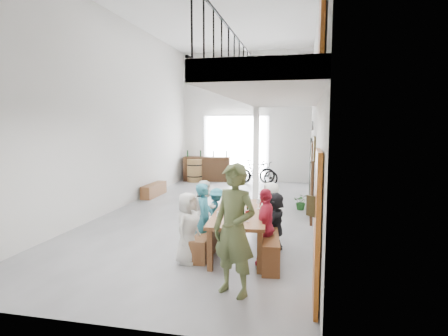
% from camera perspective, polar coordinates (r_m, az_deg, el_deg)
% --- Properties ---
extents(floor, '(12.00, 12.00, 0.00)m').
position_cam_1_polar(floor, '(10.49, -1.98, -6.77)').
color(floor, '#606062').
rests_on(floor, ground).
extents(room_walls, '(12.00, 12.00, 12.00)m').
position_cam_1_polar(room_walls, '(10.26, -2.06, 12.91)').
color(room_walls, silver).
rests_on(room_walls, ground).
extents(gateway_portal, '(2.80, 0.08, 2.80)m').
position_cam_1_polar(gateway_portal, '(16.13, 1.83, 2.96)').
color(gateway_portal, white).
rests_on(gateway_portal, ground).
extents(right_wall_decor, '(0.07, 8.28, 5.07)m').
position_cam_1_polar(right_wall_decor, '(8.05, 13.52, 1.54)').
color(right_wall_decor, '#AA531E').
rests_on(right_wall_decor, ground).
extents(balcony, '(1.52, 5.62, 4.00)m').
position_cam_1_polar(balcony, '(6.80, 7.81, 11.06)').
color(balcony, white).
rests_on(balcony, ground).
extents(tasting_table, '(1.16, 2.47, 0.79)m').
position_cam_1_polar(tasting_table, '(7.19, 2.60, -7.24)').
color(tasting_table, brown).
rests_on(tasting_table, ground).
extents(bench_inner, '(0.30, 1.83, 0.42)m').
position_cam_1_polar(bench_inner, '(7.46, -2.17, -10.68)').
color(bench_inner, brown).
rests_on(bench_inner, ground).
extents(bench_wall, '(0.54, 2.26, 0.52)m').
position_cam_1_polar(bench_wall, '(7.19, 6.96, -11.01)').
color(bench_wall, brown).
rests_on(bench_wall, ground).
extents(tableware, '(0.59, 1.41, 0.35)m').
position_cam_1_polar(tableware, '(6.88, 2.35, -6.02)').
color(tableware, black).
rests_on(tableware, tasting_table).
extents(side_bench, '(0.34, 1.51, 0.42)m').
position_cam_1_polar(side_bench, '(13.01, -10.63, -3.30)').
color(side_bench, brown).
rests_on(side_bench, ground).
extents(oak_barrel, '(0.66, 0.66, 0.97)m').
position_cam_1_polar(oak_barrel, '(16.00, -4.50, -0.37)').
color(oak_barrel, olive).
rests_on(oak_barrel, ground).
extents(serving_counter, '(2.04, 0.76, 1.05)m').
position_cam_1_polar(serving_counter, '(16.19, -2.61, -0.13)').
color(serving_counter, '#3E2311').
rests_on(serving_counter, ground).
extents(counter_bottles, '(1.74, 0.28, 0.28)m').
position_cam_1_polar(counter_bottles, '(16.14, -2.62, 2.22)').
color(counter_bottles, black).
rests_on(counter_bottles, serving_counter).
extents(guest_left_a, '(0.52, 0.69, 1.26)m').
position_cam_1_polar(guest_left_a, '(6.67, -5.56, -9.06)').
color(guest_left_a, silver).
rests_on(guest_left_a, ground).
extents(guest_left_b, '(0.33, 0.49, 1.33)m').
position_cam_1_polar(guest_left_b, '(7.19, -3.03, -7.60)').
color(guest_left_b, '#276F82').
rests_on(guest_left_b, ground).
extents(guest_left_c, '(0.69, 0.76, 1.29)m').
position_cam_1_polar(guest_left_c, '(7.84, -2.82, -6.56)').
color(guest_left_c, silver).
rests_on(guest_left_c, ground).
extents(guest_left_d, '(0.42, 0.69, 1.04)m').
position_cam_1_polar(guest_left_d, '(8.33, -1.15, -6.63)').
color(guest_left_d, '#276F82').
rests_on(guest_left_d, ground).
extents(guest_right_a, '(0.33, 0.79, 1.34)m').
position_cam_1_polar(guest_right_a, '(6.63, 6.33, -8.82)').
color(guest_right_a, '#AC1D33').
rests_on(guest_right_a, ground).
extents(guest_right_b, '(0.61, 1.13, 1.16)m').
position_cam_1_polar(guest_right_b, '(7.27, 7.75, -8.17)').
color(guest_right_b, black).
rests_on(guest_right_b, ground).
extents(guest_right_c, '(0.58, 0.72, 1.27)m').
position_cam_1_polar(guest_right_c, '(7.74, 7.15, -6.82)').
color(guest_right_c, silver).
rests_on(guest_right_c, ground).
extents(host_standing, '(0.82, 0.70, 1.90)m').
position_cam_1_polar(host_standing, '(5.37, 1.59, -9.39)').
color(host_standing, '#4F5A32').
rests_on(host_standing, ground).
extents(potted_plant, '(0.44, 0.39, 0.47)m').
position_cam_1_polar(potted_plant, '(10.97, 11.71, -5.07)').
color(potted_plant, '#154B17').
rests_on(potted_plant, ground).
extents(bicycle_near, '(1.88, 1.13, 0.93)m').
position_cam_1_polar(bicycle_near, '(15.33, 5.14, -0.76)').
color(bicycle_near, black).
rests_on(bicycle_near, ground).
extents(bicycle_far, '(1.72, 0.80, 1.00)m').
position_cam_1_polar(bicycle_far, '(15.49, 4.73, -0.55)').
color(bicycle_far, black).
rests_on(bicycle_far, ground).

